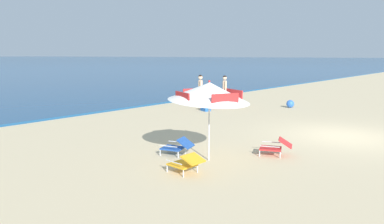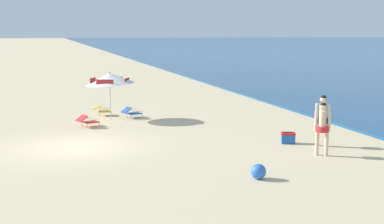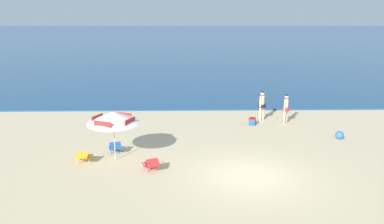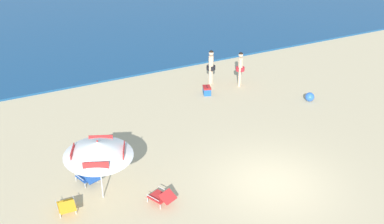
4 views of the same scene
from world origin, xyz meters
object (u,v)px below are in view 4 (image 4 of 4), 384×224
object	(u,v)px
lounge_chair_beside_umbrella	(162,197)
beach_ball	(310,97)
person_standing_beside	(240,66)
lounge_chair_under_umbrella	(88,177)
person_standing_near_shore	(211,65)
beach_umbrella_striped_main	(98,149)
lounge_chair_facing_sea	(67,206)
cooler_box	(207,90)

from	to	relation	value
lounge_chair_beside_umbrella	beach_ball	distance (m)	10.02
person_standing_beside	beach_ball	world-z (taller)	person_standing_beside
lounge_chair_under_umbrella	person_standing_near_shore	xyz separation A→B (m)	(7.84, 5.52, 0.78)
beach_umbrella_striped_main	beach_ball	size ratio (longest dim) A/B	5.77
person_standing_beside	beach_ball	distance (m)	3.71
lounge_chair_facing_sea	cooler_box	xyz separation A→B (m)	(8.17, 5.84, -0.07)
beach_umbrella_striped_main	lounge_chair_facing_sea	size ratio (longest dim) A/B	2.73
lounge_chair_under_umbrella	lounge_chair_beside_umbrella	world-z (taller)	lounge_chair_under_umbrella
lounge_chair_beside_umbrella	cooler_box	xyz separation A→B (m)	(5.28, 6.75, -0.07)
beach_umbrella_striped_main	lounge_chair_facing_sea	world-z (taller)	beach_umbrella_striped_main
person_standing_beside	cooler_box	world-z (taller)	person_standing_beside
person_standing_near_shore	cooler_box	distance (m)	1.46
lounge_chair_beside_umbrella	beach_ball	xyz separation A→B (m)	(9.22, 3.92, -0.06)
beach_umbrella_striped_main	beach_ball	distance (m)	11.32
person_standing_beside	person_standing_near_shore	bearing A→B (deg)	149.72
lounge_chair_beside_umbrella	beach_ball	bearing A→B (deg)	23.02
lounge_chair_under_umbrella	person_standing_near_shore	world-z (taller)	person_standing_near_shore
beach_umbrella_striped_main	person_standing_near_shore	xyz separation A→B (m)	(7.64, 6.52, -0.85)
person_standing_beside	beach_ball	xyz separation A→B (m)	(1.95, -3.05, -0.80)
beach_umbrella_striped_main	person_standing_beside	xyz separation A→B (m)	(8.90, 5.79, -0.89)
cooler_box	beach_ball	distance (m)	4.85
lounge_chair_facing_sea	person_standing_beside	bearing A→B (deg)	30.83
beach_umbrella_striped_main	cooler_box	world-z (taller)	beach_umbrella_striped_main
lounge_chair_facing_sea	beach_ball	bearing A→B (deg)	13.97
lounge_chair_facing_sea	cooler_box	world-z (taller)	lounge_chair_facing_sea
lounge_chair_under_umbrella	beach_ball	bearing A→B (deg)	8.97
person_standing_beside	lounge_chair_under_umbrella	bearing A→B (deg)	-152.21
person_standing_near_shore	cooler_box	world-z (taller)	person_standing_near_shore
lounge_chair_under_umbrella	lounge_chair_facing_sea	xyz separation A→B (m)	(-1.06, -1.27, 0.01)
person_standing_near_shore	lounge_chair_facing_sea	bearing A→B (deg)	-142.65
lounge_chair_under_umbrella	lounge_chair_beside_umbrella	distance (m)	2.84
lounge_chair_beside_umbrella	cooler_box	world-z (taller)	lounge_chair_beside_umbrella
person_standing_near_shore	cooler_box	xyz separation A→B (m)	(-0.73, -0.95, -0.85)
lounge_chair_under_umbrella	person_standing_near_shore	size ratio (longest dim) A/B	0.56
beach_umbrella_striped_main	person_standing_near_shore	size ratio (longest dim) A/B	1.36
person_standing_beside	lounge_chair_facing_sea	bearing A→B (deg)	-149.17
lounge_chair_beside_umbrella	cooler_box	bearing A→B (deg)	51.94
lounge_chair_beside_umbrella	cooler_box	distance (m)	8.57
lounge_chair_under_umbrella	person_standing_beside	size ratio (longest dim) A/B	0.58
lounge_chair_under_umbrella	beach_ball	xyz separation A→B (m)	(11.04, 1.74, -0.06)
cooler_box	beach_umbrella_striped_main	bearing A→B (deg)	-141.11
beach_umbrella_striped_main	lounge_chair_facing_sea	xyz separation A→B (m)	(-1.25, -0.27, -1.62)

